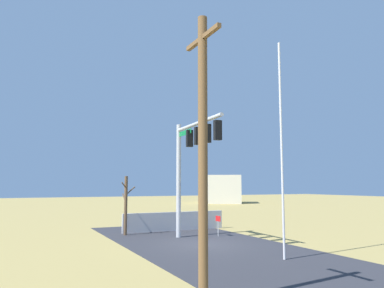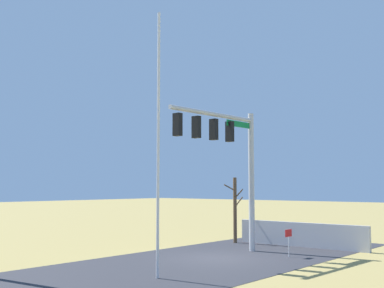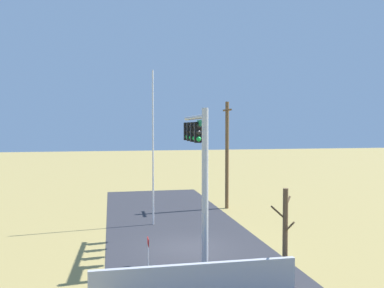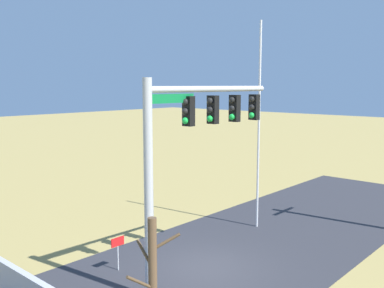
{
  "view_description": "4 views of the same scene",
  "coord_description": "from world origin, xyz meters",
  "views": [
    {
      "loc": [
        -17.8,
        9.13,
        3.11
      ],
      "look_at": [
        -0.75,
        1.03,
        5.17
      ],
      "focal_mm": 34.95,
      "sensor_mm": 36.0,
      "label": 1
    },
    {
      "loc": [
        -17.05,
        -12.88,
        3.13
      ],
      "look_at": [
        -0.85,
        0.8,
        5.02
      ],
      "focal_mm": 44.86,
      "sensor_mm": 36.0,
      "label": 2
    },
    {
      "loc": [
        19.59,
        -3.74,
        6.01
      ],
      "look_at": [
        -0.92,
        0.39,
        5.09
      ],
      "focal_mm": 38.23,
      "sensor_mm": 36.0,
      "label": 3
    },
    {
      "loc": [
        11.56,
        9.64,
        6.55
      ],
      "look_at": [
        0.42,
        -0.35,
        4.52
      ],
      "focal_mm": 40.8,
      "sensor_mm": 36.0,
      "label": 4
    }
  ],
  "objects": [
    {
      "name": "open_sign",
      "position": [
        2.32,
        -2.18,
        0.91
      ],
      "size": [
        0.56,
        0.04,
        1.22
      ],
      "color": "silver",
      "rests_on": "ground_plane"
    },
    {
      "name": "flagpole",
      "position": [
        -5.04,
        -1.19,
        4.68
      ],
      "size": [
        0.1,
        0.1,
        9.37
      ],
      "primitive_type": "cylinder",
      "color": "silver",
      "rests_on": "ground_plane"
    },
    {
      "name": "ground_plane",
      "position": [
        0.0,
        0.0,
        0.0
      ],
      "size": [
        160.0,
        160.0,
        0.0
      ],
      "primitive_type": "plane",
      "color": "#9E894C"
    },
    {
      "name": "signal_mast",
      "position": [
        1.14,
        0.25,
        4.85
      ],
      "size": [
        5.82,
        0.54,
        6.77
      ],
      "color": "#B2B5BA",
      "rests_on": "ground_plane"
    },
    {
      "name": "road_surface",
      "position": [
        -4.0,
        0.0,
        0.01
      ],
      "size": [
        28.0,
        8.0,
        0.01
      ],
      "primitive_type": "cube",
      "color": "#2D2D33",
      "rests_on": "ground_plane"
    }
  ]
}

